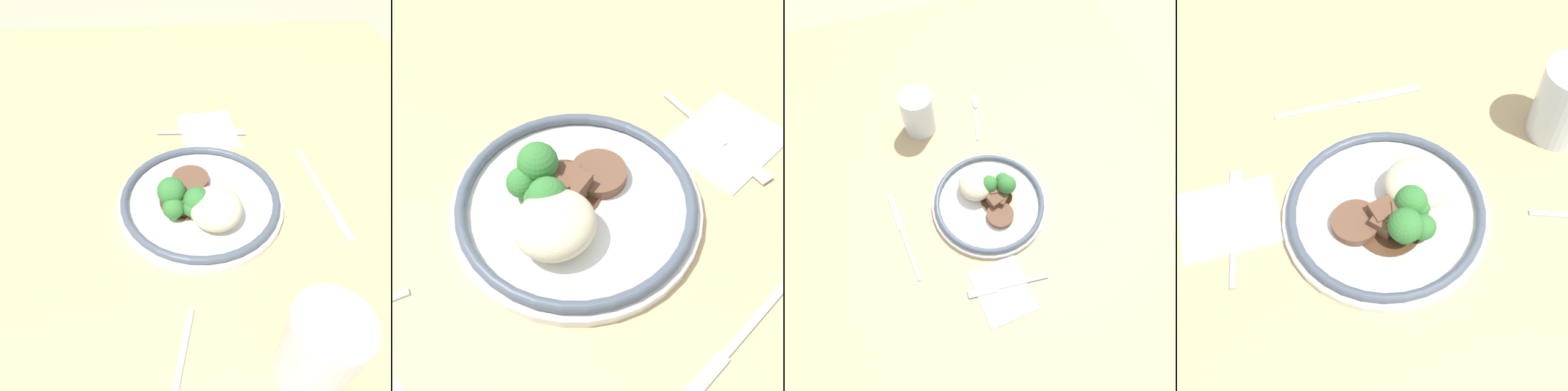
% 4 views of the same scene
% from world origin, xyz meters
% --- Properties ---
extents(ground_plane, '(8.00, 8.00, 0.00)m').
position_xyz_m(ground_plane, '(0.00, 0.00, 0.00)').
color(ground_plane, tan).
extents(dining_table, '(1.45, 1.10, 0.05)m').
position_xyz_m(dining_table, '(0.00, 0.00, 0.02)').
color(dining_table, tan).
rests_on(dining_table, ground).
extents(napkin, '(0.13, 0.12, 0.00)m').
position_xyz_m(napkin, '(-0.20, 0.02, 0.05)').
color(napkin, white).
rests_on(napkin, dining_table).
extents(plate, '(0.26, 0.26, 0.07)m').
position_xyz_m(plate, '(0.01, -0.01, 0.07)').
color(plate, white).
rests_on(plate, dining_table).
extents(juice_glass, '(0.08, 0.08, 0.11)m').
position_xyz_m(juice_glass, '(0.26, 0.09, 0.10)').
color(juice_glass, yellow).
rests_on(juice_glass, dining_table).
extents(fork, '(0.02, 0.17, 0.00)m').
position_xyz_m(fork, '(-0.19, 0.02, 0.05)').
color(fork, silver).
rests_on(fork, napkin).
extents(knife, '(0.22, 0.03, 0.00)m').
position_xyz_m(knife, '(-0.01, 0.19, 0.05)').
color(knife, silver).
rests_on(knife, dining_table).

